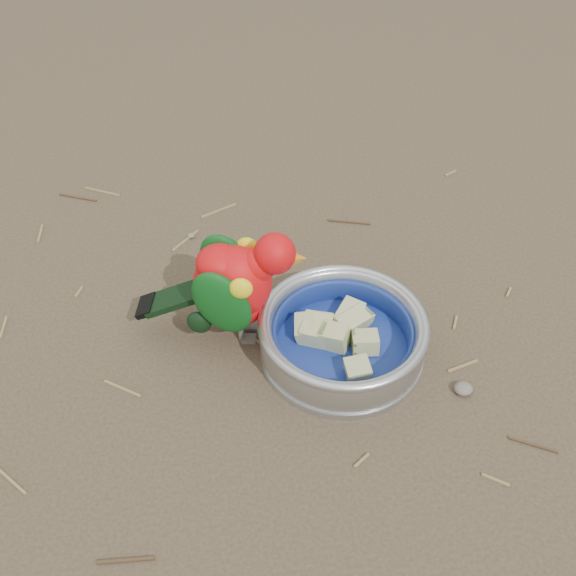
{
  "coord_description": "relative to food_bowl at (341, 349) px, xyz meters",
  "views": [
    {
      "loc": [
        -0.13,
        -0.56,
        0.62
      ],
      "look_at": [
        -0.07,
        0.01,
        0.08
      ],
      "focal_mm": 40.0,
      "sensor_mm": 36.0,
      "label": 1
    }
  ],
  "objects": [
    {
      "name": "ground_debris",
      "position": [
        0.02,
        0.08,
        -0.01
      ],
      "size": [
        0.9,
        0.8,
        0.01
      ],
      "primitive_type": null,
      "color": "olive",
      "rests_on": "ground"
    },
    {
      "name": "fruit_wedges",
      "position": [
        -0.0,
        0.0,
        0.02
      ],
      "size": [
        0.12,
        0.12,
        0.03
      ],
      "primitive_type": null,
      "color": "#C3C284",
      "rests_on": "food_bowl"
    },
    {
      "name": "ground",
      "position": [
        0.0,
        0.03,
        -0.01
      ],
      "size": [
        60.0,
        60.0,
        0.0
      ],
      "primitive_type": "plane",
      "color": "#4D3E2E"
    },
    {
      "name": "bowl_wall",
      "position": [
        0.0,
        0.0,
        0.03
      ],
      "size": [
        0.21,
        0.21,
        0.04
      ],
      "primitive_type": null,
      "color": "#B2B2BA",
      "rests_on": "food_bowl"
    },
    {
      "name": "lory_parrot",
      "position": [
        -0.13,
        0.05,
        0.07
      ],
      "size": [
        0.21,
        0.12,
        0.16
      ],
      "primitive_type": null,
      "rotation": [
        0.0,
        0.0,
        -1.72
      ],
      "color": "red",
      "rests_on": "ground"
    },
    {
      "name": "food_bowl",
      "position": [
        0.0,
        0.0,
        0.0
      ],
      "size": [
        0.21,
        0.21,
        0.02
      ],
      "primitive_type": "cylinder",
      "color": "#B2B2BA",
      "rests_on": "ground"
    }
  ]
}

